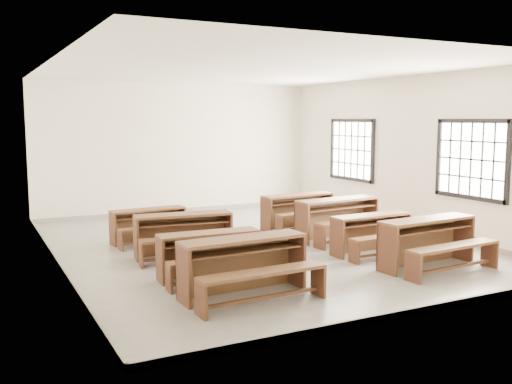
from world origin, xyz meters
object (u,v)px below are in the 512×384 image
desk_set_4 (430,239)px  desk_set_7 (299,209)px  desk_set_0 (245,262)px  desk_set_3 (149,223)px  desk_set_2 (184,232)px  desk_set_1 (210,252)px  desk_set_6 (339,216)px  desk_set_5 (373,231)px

desk_set_4 → desk_set_7: (-0.16, 3.69, -0.03)m
desk_set_0 → desk_set_3: desk_set_0 is taller
desk_set_2 → desk_set_3: 1.42m
desk_set_1 → desk_set_7: desk_set_7 is taller
desk_set_6 → desk_set_2: bearing=174.7°
desk_set_2 → desk_set_6: (3.17, -0.01, 0.03)m
desk_set_0 → desk_set_1: size_ratio=1.14×
desk_set_4 → desk_set_6: (-0.03, 2.39, 0.01)m
desk_set_1 → desk_set_5: desk_set_1 is taller
desk_set_1 → desk_set_2: 1.42m
desk_set_2 → desk_set_3: size_ratio=1.17×
desk_set_3 → desk_set_4: 5.10m
desk_set_1 → desk_set_5: size_ratio=1.01×
desk_set_1 → desk_set_4: 3.45m
desk_set_0 → desk_set_2: size_ratio=1.03×
desk_set_0 → desk_set_2: 2.41m
desk_set_1 → desk_set_4: bearing=-13.8°
desk_set_0 → desk_set_5: bearing=18.7°
desk_set_3 → desk_set_4: size_ratio=0.82×
desk_set_6 → desk_set_3: bearing=152.1°
desk_set_0 → desk_set_7: desk_set_0 is taller
desk_set_0 → desk_set_3: size_ratio=1.20×
desk_set_6 → desk_set_1: bearing=-161.9°
desk_set_3 → desk_set_5: bearing=-43.9°
desk_set_3 → desk_set_6: (3.36, -1.42, 0.09)m
desk_set_3 → desk_set_7: 3.24m
desk_set_1 → desk_set_2: size_ratio=0.90×
desk_set_7 → desk_set_2: bearing=-161.7°
desk_set_3 → desk_set_5: desk_set_5 is taller
desk_set_3 → desk_set_7: (3.24, -0.12, 0.06)m
desk_set_0 → desk_set_5: (3.04, 1.17, -0.06)m
desk_set_1 → desk_set_0: bearing=-82.4°
desk_set_3 → desk_set_1: bearing=-92.6°
desk_set_7 → desk_set_5: bearing=-95.1°
desk_set_2 → desk_set_7: 3.30m
desk_set_1 → desk_set_2: bearing=88.4°
desk_set_0 → desk_set_1: bearing=92.4°
desk_set_0 → desk_set_5: size_ratio=1.15×
desk_set_6 → desk_set_7: size_ratio=1.09×
desk_set_2 → desk_set_5: 3.26m
desk_set_5 → desk_set_6: 1.24m
desk_set_3 → desk_set_4: desk_set_4 is taller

